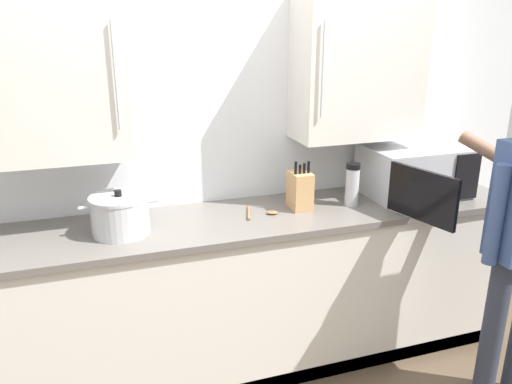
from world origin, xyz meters
name	(u,v)px	position (x,y,z in m)	size (l,w,h in m)	color
back_wall_tiled	(212,124)	(0.00, 1.24, 1.41)	(4.27, 0.44, 2.61)	silver
counter_unit	(228,295)	(0.00, 0.94, 0.47)	(3.46, 0.62, 0.94)	beige
microwave_oven	(411,171)	(1.17, 0.97, 1.09)	(0.61, 0.83, 0.30)	#B7BABF
wooden_spoon	(261,213)	(0.20, 0.94, 0.95)	(0.20, 0.19, 0.02)	brown
stock_pot	(120,215)	(-0.56, 0.92, 1.04)	(0.38, 0.29, 0.23)	#B7BABF
thermos_flask	(352,184)	(0.74, 0.92, 1.07)	(0.08, 0.08, 0.25)	#B7BABF
knife_block	(300,190)	(0.44, 0.97, 1.05)	(0.11, 0.15, 0.28)	tan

